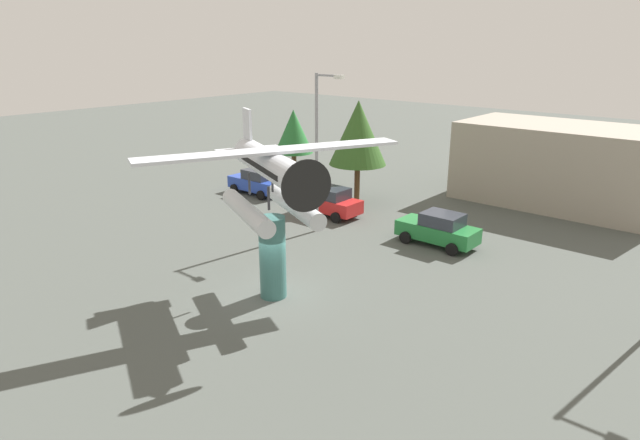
{
  "coord_description": "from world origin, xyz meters",
  "views": [
    {
      "loc": [
        15.15,
        -14.73,
        10.23
      ],
      "look_at": [
        0.0,
        3.0,
        2.61
      ],
      "focal_mm": 30.97,
      "sensor_mm": 36.0,
      "label": 1
    }
  ],
  "objects_px": {
    "streetlight_primary": "(319,144)",
    "car_far_green": "(438,229)",
    "tree_east": "(358,133)",
    "car_near_blue": "(257,182)",
    "floatplane_monument": "(271,177)",
    "car_mid_red": "(329,201)",
    "tree_west": "(294,132)",
    "storefront_building": "(561,165)",
    "display_pedestal": "(273,257)"
  },
  "relations": [
    {
      "from": "car_far_green",
      "to": "tree_east",
      "type": "distance_m",
      "value": 9.59
    },
    {
      "from": "tree_west",
      "to": "floatplane_monument",
      "type": "bearing_deg",
      "value": -49.37
    },
    {
      "from": "floatplane_monument",
      "to": "tree_east",
      "type": "height_order",
      "value": "floatplane_monument"
    },
    {
      "from": "streetlight_primary",
      "to": "tree_east",
      "type": "bearing_deg",
      "value": 107.76
    },
    {
      "from": "display_pedestal",
      "to": "streetlight_primary",
      "type": "bearing_deg",
      "value": 117.41
    },
    {
      "from": "streetlight_primary",
      "to": "storefront_building",
      "type": "distance_m",
      "value": 16.84
    },
    {
      "from": "car_near_blue",
      "to": "car_mid_red",
      "type": "relative_size",
      "value": 1.0
    },
    {
      "from": "storefront_building",
      "to": "tree_west",
      "type": "xyz_separation_m",
      "value": [
        -16.81,
        -7.33,
        1.3
      ]
    },
    {
      "from": "display_pedestal",
      "to": "storefront_building",
      "type": "height_order",
      "value": "storefront_building"
    },
    {
      "from": "storefront_building",
      "to": "tree_east",
      "type": "xyz_separation_m",
      "value": [
        -10.13,
        -8.43,
        2.04
      ]
    },
    {
      "from": "storefront_building",
      "to": "tree_west",
      "type": "height_order",
      "value": "tree_west"
    },
    {
      "from": "car_far_green",
      "to": "car_mid_red",
      "type": "bearing_deg",
      "value": -2.09
    },
    {
      "from": "tree_west",
      "to": "car_near_blue",
      "type": "bearing_deg",
      "value": -87.39
    },
    {
      "from": "car_near_blue",
      "to": "car_mid_red",
      "type": "height_order",
      "value": "same"
    },
    {
      "from": "car_near_blue",
      "to": "tree_east",
      "type": "relative_size",
      "value": 0.63
    },
    {
      "from": "car_near_blue",
      "to": "storefront_building",
      "type": "distance_m",
      "value": 20.17
    },
    {
      "from": "floatplane_monument",
      "to": "car_near_blue",
      "type": "height_order",
      "value": "floatplane_monument"
    },
    {
      "from": "car_mid_red",
      "to": "tree_east",
      "type": "distance_m",
      "value": 5.04
    },
    {
      "from": "floatplane_monument",
      "to": "streetlight_primary",
      "type": "xyz_separation_m",
      "value": [
        -4.0,
        7.53,
        -0.19
      ]
    },
    {
      "from": "car_mid_red",
      "to": "car_far_green",
      "type": "height_order",
      "value": "same"
    },
    {
      "from": "car_far_green",
      "to": "storefront_building",
      "type": "xyz_separation_m",
      "value": [
        2.08,
        12.1,
        1.68
      ]
    },
    {
      "from": "car_far_green",
      "to": "storefront_building",
      "type": "height_order",
      "value": "storefront_building"
    },
    {
      "from": "display_pedestal",
      "to": "streetlight_primary",
      "type": "height_order",
      "value": "streetlight_primary"
    },
    {
      "from": "display_pedestal",
      "to": "storefront_building",
      "type": "relative_size",
      "value": 0.28
    },
    {
      "from": "storefront_building",
      "to": "tree_west",
      "type": "relative_size",
      "value": 2.28
    },
    {
      "from": "car_mid_red",
      "to": "storefront_building",
      "type": "xyz_separation_m",
      "value": [
        9.74,
        11.82,
        1.68
      ]
    },
    {
      "from": "streetlight_primary",
      "to": "car_far_green",
      "type": "bearing_deg",
      "value": 21.68
    },
    {
      "from": "streetlight_primary",
      "to": "storefront_building",
      "type": "xyz_separation_m",
      "value": [
        8.17,
        14.52,
        -2.4
      ]
    },
    {
      "from": "car_near_blue",
      "to": "floatplane_monument",
      "type": "bearing_deg",
      "value": 139.13
    },
    {
      "from": "tree_east",
      "to": "car_mid_red",
      "type": "bearing_deg",
      "value": -83.42
    },
    {
      "from": "streetlight_primary",
      "to": "tree_west",
      "type": "bearing_deg",
      "value": 140.22
    },
    {
      "from": "floatplane_monument",
      "to": "car_mid_red",
      "type": "distance_m",
      "value": 12.41
    },
    {
      "from": "car_far_green",
      "to": "tree_east",
      "type": "height_order",
      "value": "tree_east"
    },
    {
      "from": "display_pedestal",
      "to": "tree_east",
      "type": "distance_m",
      "value": 15.04
    },
    {
      "from": "floatplane_monument",
      "to": "car_mid_red",
      "type": "relative_size",
      "value": 2.35
    },
    {
      "from": "display_pedestal",
      "to": "tree_east",
      "type": "bearing_deg",
      "value": 113.25
    },
    {
      "from": "car_near_blue",
      "to": "streetlight_primary",
      "type": "distance_m",
      "value": 9.94
    },
    {
      "from": "car_mid_red",
      "to": "tree_east",
      "type": "relative_size",
      "value": 0.63
    },
    {
      "from": "car_near_blue",
      "to": "car_far_green",
      "type": "distance_m",
      "value": 14.58
    },
    {
      "from": "floatplane_monument",
      "to": "tree_east",
      "type": "relative_size",
      "value": 1.48
    },
    {
      "from": "display_pedestal",
      "to": "streetlight_primary",
      "type": "distance_m",
      "value": 9.02
    },
    {
      "from": "display_pedestal",
      "to": "streetlight_primary",
      "type": "relative_size",
      "value": 0.4
    },
    {
      "from": "display_pedestal",
      "to": "car_near_blue",
      "type": "xyz_separation_m",
      "value": [
        -12.34,
        10.72,
        -0.86
      ]
    },
    {
      "from": "floatplane_monument",
      "to": "tree_east",
      "type": "bearing_deg",
      "value": 138.78
    },
    {
      "from": "storefront_building",
      "to": "display_pedestal",
      "type": "bearing_deg",
      "value": -101.05
    },
    {
      "from": "display_pedestal",
      "to": "car_far_green",
      "type": "relative_size",
      "value": 0.83
    },
    {
      "from": "floatplane_monument",
      "to": "tree_west",
      "type": "xyz_separation_m",
      "value": [
        -12.64,
        14.73,
        -1.3
      ]
    },
    {
      "from": "car_far_green",
      "to": "tree_west",
      "type": "relative_size",
      "value": 0.77
    },
    {
      "from": "floatplane_monument",
      "to": "storefront_building",
      "type": "distance_m",
      "value": 22.6
    },
    {
      "from": "car_far_green",
      "to": "tree_east",
      "type": "bearing_deg",
      "value": -24.48
    }
  ]
}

